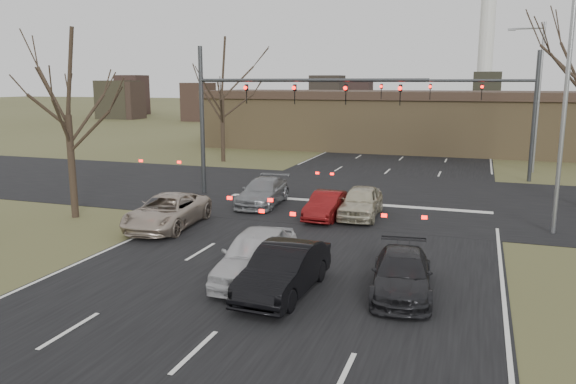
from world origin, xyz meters
name	(u,v)px	position (x,y,z in m)	size (l,w,h in m)	color
ground	(259,292)	(0.00, 0.00, 0.00)	(360.00, 360.00, 0.00)	#4D4C29
road_main	(432,130)	(0.00, 60.00, 0.01)	(14.00, 300.00, 0.02)	black
road_cross	(361,196)	(0.00, 15.00, 0.01)	(200.00, 14.00, 0.02)	black
building	(435,121)	(2.00, 38.00, 2.67)	(42.40, 10.40, 5.30)	olive
mast_arm_near	(257,102)	(-5.23, 13.00, 5.07)	(12.12, 0.24, 8.00)	#383A3D
mast_arm_far	(487,100)	(6.18, 23.00, 5.02)	(11.12, 0.24, 8.00)	#383A3D
streetlight_right_near	(561,96)	(8.82, 10.00, 5.59)	(2.34, 0.25, 10.00)	gray
streetlight_right_far	(536,90)	(9.32, 27.00, 5.59)	(2.34, 0.25, 10.00)	gray
tree_left_near	(65,71)	(-11.50, 6.00, 6.57)	(5.10, 5.10, 8.50)	black
tree_left_far	(221,65)	(-13.00, 25.00, 7.34)	(5.70, 5.70, 9.50)	black
car_silver_suv	(167,211)	(-6.50, 5.75, 0.70)	(2.32, 5.03, 1.40)	#B1A18F
car_white_sedan	(256,255)	(-0.50, 1.03, 0.79)	(1.87, 4.66, 1.59)	silver
car_black_hatch	(284,270)	(0.73, 0.16, 0.73)	(1.54, 4.40, 1.45)	black
car_charcoal_sedan	(402,274)	(4.00, 1.25, 0.61)	(1.70, 4.19, 1.22)	black
car_grey_ahead	(263,192)	(-4.27, 11.25, 0.67)	(1.86, 4.59, 1.33)	gray
car_red_ahead	(327,205)	(-0.50, 9.55, 0.60)	(1.28, 3.67, 1.21)	#650E0F
car_silver_ahead	(361,202)	(0.93, 10.29, 0.71)	(1.68, 4.17, 1.42)	#C0B89B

